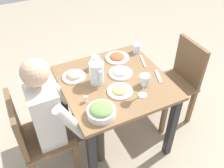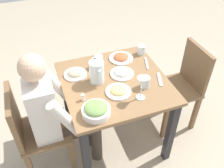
{
  "view_description": "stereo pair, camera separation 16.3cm",
  "coord_description": "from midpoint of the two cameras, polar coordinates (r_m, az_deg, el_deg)",
  "views": [
    {
      "loc": [
        1.41,
        -0.71,
        2.06
      ],
      "look_at": [
        0.01,
        -0.03,
        0.73
      ],
      "focal_mm": 39.87,
      "sensor_mm": 36.0,
      "label": 1
    },
    {
      "loc": [
        1.48,
        -0.56,
        2.06
      ],
      "look_at": [
        0.01,
        -0.03,
        0.73
      ],
      "focal_mm": 39.87,
      "sensor_mm": 36.0,
      "label": 2
    }
  ],
  "objects": [
    {
      "name": "chair_far",
      "position": [
        2.53,
        17.86,
        0.12
      ],
      "size": [
        0.4,
        0.4,
        0.89
      ],
      "color": "brown",
      "rests_on": "ground_plane"
    },
    {
      "name": "plate_fries",
      "position": [
        1.94,
        3.87,
        -1.65
      ],
      "size": [
        0.2,
        0.2,
        0.04
      ],
      "color": "white",
      "rests_on": "dining_table"
    },
    {
      "name": "ground_plane",
      "position": [
        2.59,
        2.37,
        -12.16
      ],
      "size": [
        8.0,
        8.0,
        0.0
      ],
      "primitive_type": "plane",
      "color": "tan"
    },
    {
      "name": "fork_near",
      "position": [
        2.12,
        13.07,
        0.98
      ],
      "size": [
        0.17,
        0.08,
        0.01
      ],
      "primitive_type": "cube",
      "rotation": [
        0.0,
        0.0,
        -0.34
      ],
      "color": "silver",
      "rests_on": "dining_table"
    },
    {
      "name": "wine_glass",
      "position": [
        1.83,
        9.41,
        0.01
      ],
      "size": [
        0.08,
        0.08,
        0.2
      ],
      "color": "silver",
      "rests_on": "dining_table"
    },
    {
      "name": "plate_beans",
      "position": [
        2.11,
        -6.25,
        2.39
      ],
      "size": [
        0.2,
        0.2,
        0.05
      ],
      "color": "white",
      "rests_on": "dining_table"
    },
    {
      "name": "dining_table",
      "position": [
        2.14,
        2.8,
        -2.15
      ],
      "size": [
        0.86,
        0.86,
        0.75
      ],
      "color": "olive",
      "rests_on": "ground_plane"
    },
    {
      "name": "diner_near",
      "position": [
        1.97,
        -10.44,
        -6.04
      ],
      "size": [
        0.48,
        0.53,
        1.18
      ],
      "color": "silver",
      "rests_on": "ground_plane"
    },
    {
      "name": "chair_near",
      "position": [
        2.08,
        -15.53,
        -10.1
      ],
      "size": [
        0.4,
        0.4,
        0.89
      ],
      "color": "brown",
      "rests_on": "ground_plane"
    },
    {
      "name": "water_glass_by_pitcher",
      "position": [
        2.18,
        -0.92,
        5.17
      ],
      "size": [
        0.07,
        0.07,
        0.11
      ],
      "primitive_type": "cylinder",
      "color": "silver",
      "rests_on": "dining_table"
    },
    {
      "name": "knife_near",
      "position": [
        2.28,
        9.98,
        4.63
      ],
      "size": [
        0.18,
        0.07,
        0.01
      ],
      "primitive_type": "cube",
      "rotation": [
        0.0,
        0.0,
        -0.31
      ],
      "color": "silver",
      "rests_on": "dining_table"
    },
    {
      "name": "salt_shaker",
      "position": [
        1.87,
        -4.16,
        -3.11
      ],
      "size": [
        0.03,
        0.03,
        0.05
      ],
      "color": "white",
      "rests_on": "dining_table"
    },
    {
      "name": "water_glass_far_right",
      "position": [
        2.0,
        9.93,
        0.35
      ],
      "size": [
        0.08,
        0.08,
        0.1
      ],
      "primitive_type": "cylinder",
      "color": "silver",
      "rests_on": "dining_table"
    },
    {
      "name": "water_glass_near_right",
      "position": [
        2.38,
        8.69,
        7.69
      ],
      "size": [
        0.07,
        0.07,
        0.09
      ],
      "primitive_type": "cylinder",
      "color": "silver",
      "rests_on": "dining_table"
    },
    {
      "name": "plate_yoghurt",
      "position": [
        2.11,
        4.51,
        2.58
      ],
      "size": [
        0.2,
        0.2,
        0.06
      ],
      "color": "white",
      "rests_on": "dining_table"
    },
    {
      "name": "plate_rice_curry",
      "position": [
        2.3,
        4.13,
        6.03
      ],
      "size": [
        0.22,
        0.22,
        0.05
      ],
      "color": "white",
      "rests_on": "dining_table"
    },
    {
      "name": "salad_bowl",
      "position": [
        1.75,
        -0.99,
        -6.03
      ],
      "size": [
        0.21,
        0.21,
        0.09
      ],
      "color": "white",
      "rests_on": "dining_table"
    },
    {
      "name": "water_pitcher",
      "position": [
        1.99,
        -1.15,
        2.73
      ],
      "size": [
        0.16,
        0.12,
        0.19
      ],
      "color": "silver",
      "rests_on": "dining_table"
    }
  ]
}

